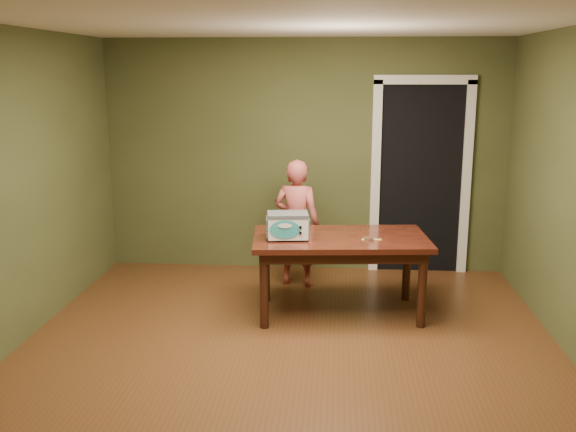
% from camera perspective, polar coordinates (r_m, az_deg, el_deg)
% --- Properties ---
extents(floor, '(5.00, 5.00, 0.00)m').
position_cam_1_polar(floor, '(5.20, -0.13, -12.75)').
color(floor, '#5A3319').
rests_on(floor, ground).
extents(room_shell, '(4.52, 5.02, 2.61)m').
position_cam_1_polar(room_shell, '(4.73, -0.14, 6.27)').
color(room_shell, '#4B4F2A').
rests_on(room_shell, ground).
extents(doorway, '(1.10, 0.66, 2.25)m').
position_cam_1_polar(doorway, '(7.61, 11.41, 3.56)').
color(doorway, black).
rests_on(doorway, ground).
extents(dining_table, '(1.68, 1.04, 0.75)m').
position_cam_1_polar(dining_table, '(5.97, 4.65, -2.74)').
color(dining_table, black).
rests_on(dining_table, floor).
extents(toy_oven, '(0.42, 0.31, 0.24)m').
position_cam_1_polar(toy_oven, '(5.81, -0.03, -0.79)').
color(toy_oven, '#4C4F54').
rests_on(toy_oven, dining_table).
extents(baking_pan, '(0.10, 0.10, 0.02)m').
position_cam_1_polar(baking_pan, '(5.85, 7.18, -1.98)').
color(baking_pan, silver).
rests_on(baking_pan, dining_table).
extents(spatula, '(0.18, 0.03, 0.01)m').
position_cam_1_polar(spatula, '(5.84, 7.44, -2.09)').
color(spatula, '#EBD166').
rests_on(spatula, dining_table).
extents(child, '(0.56, 0.43, 1.35)m').
position_cam_1_polar(child, '(6.75, 0.78, -0.63)').
color(child, '#C1534F').
rests_on(child, floor).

